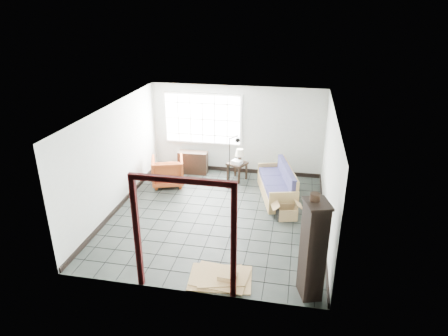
% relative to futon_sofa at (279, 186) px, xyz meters
% --- Properties ---
extents(ground, '(5.50, 5.50, 0.00)m').
position_rel_futon_sofa_xyz_m(ground, '(-1.36, -1.32, -0.31)').
color(ground, black).
rests_on(ground, ground).
extents(room_shell, '(5.02, 5.52, 2.61)m').
position_rel_futon_sofa_xyz_m(room_shell, '(-1.36, -1.29, 1.37)').
color(room_shell, silver).
rests_on(room_shell, ground).
extents(window_panel, '(2.32, 0.08, 1.52)m').
position_rel_futon_sofa_xyz_m(window_panel, '(-2.36, 1.38, 1.29)').
color(window_panel, silver).
rests_on(window_panel, ground).
extents(doorway_trim, '(1.80, 0.08, 2.20)m').
position_rel_futon_sofa_xyz_m(doorway_trim, '(-1.36, -4.02, 1.07)').
color(doorway_trim, '#3B0D0D').
rests_on(doorway_trim, ground).
extents(futon_sofa, '(1.18, 2.03, 0.85)m').
position_rel_futon_sofa_xyz_m(futon_sofa, '(0.00, 0.00, 0.00)').
color(futon_sofa, olive).
rests_on(futon_sofa, ground).
extents(armchair, '(1.05, 1.02, 0.87)m').
position_rel_futon_sofa_xyz_m(armchair, '(-3.09, 0.17, 0.13)').
color(armchair, maroon).
rests_on(armchair, ground).
extents(side_table, '(0.63, 0.63, 0.53)m').
position_rel_futon_sofa_xyz_m(side_table, '(-1.25, 0.85, 0.13)').
color(side_table, black).
rests_on(side_table, ground).
extents(table_lamp, '(0.34, 0.34, 0.40)m').
position_rel_futon_sofa_xyz_m(table_lamp, '(-1.18, 0.90, 0.50)').
color(table_lamp, black).
rests_on(table_lamp, side_table).
extents(projector, '(0.34, 0.31, 0.10)m').
position_rel_futon_sofa_xyz_m(projector, '(-1.24, 0.78, 0.27)').
color(projector, silver).
rests_on(projector, side_table).
extents(floor_lamp, '(0.42, 0.27, 1.54)m').
position_rel_futon_sofa_xyz_m(floor_lamp, '(-1.26, 0.28, 0.51)').
color(floor_lamp, black).
rests_on(floor_lamp, ground).
extents(console_shelf, '(0.87, 0.37, 0.67)m').
position_rel_futon_sofa_xyz_m(console_shelf, '(-2.62, 1.08, 0.03)').
color(console_shelf, black).
rests_on(console_shelf, ground).
extents(tall_shelf, '(0.51, 0.58, 1.81)m').
position_rel_futon_sofa_xyz_m(tall_shelf, '(0.79, -3.72, 0.62)').
color(tall_shelf, black).
rests_on(tall_shelf, ground).
extents(pot, '(0.21, 0.21, 0.12)m').
position_rel_futon_sofa_xyz_m(pot, '(0.74, -3.66, 1.57)').
color(pot, black).
rests_on(pot, tall_shelf).
extents(open_box, '(0.79, 0.53, 0.41)m').
position_rel_futon_sofa_xyz_m(open_box, '(0.27, -1.12, -0.16)').
color(open_box, '#967448').
rests_on(open_box, ground).
extents(cardboard_pile, '(1.23, 0.93, 0.17)m').
position_rel_futon_sofa_xyz_m(cardboard_pile, '(-0.81, -3.63, -0.26)').
color(cardboard_pile, '#967448').
rests_on(cardboard_pile, ground).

